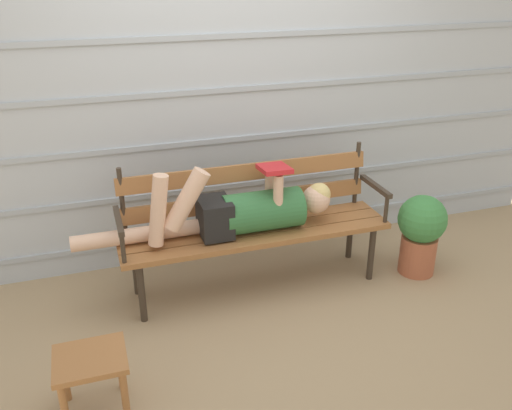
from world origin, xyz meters
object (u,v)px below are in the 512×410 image
at_px(reclining_person, 242,210).
at_px(potted_plant, 421,230).
at_px(park_bench, 253,218).
at_px(footstool, 91,368).

bearing_deg(reclining_person, potted_plant, -8.13).
xyz_separation_m(park_bench, footstool, (-1.12, -0.90, -0.23)).
relative_size(park_bench, footstool, 5.19).
xyz_separation_m(park_bench, reclining_person, (-0.09, -0.07, 0.10)).
xyz_separation_m(park_bench, potted_plant, (1.16, -0.25, -0.16)).
distance_m(park_bench, reclining_person, 0.15).
distance_m(footstool, potted_plant, 2.37).
relative_size(park_bench, reclining_person, 1.06).
xyz_separation_m(reclining_person, potted_plant, (1.25, -0.18, -0.26)).
height_order(footstool, potted_plant, potted_plant).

